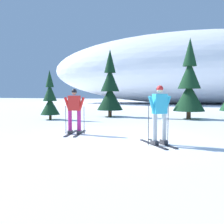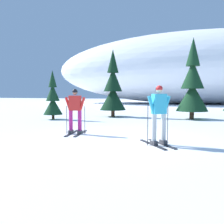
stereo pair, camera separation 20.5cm
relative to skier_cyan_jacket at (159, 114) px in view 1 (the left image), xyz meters
name	(u,v)px [view 1 (the left image)]	position (x,y,z in m)	size (l,w,h in m)	color
ground_plane	(127,139)	(-1.20, 0.74, -0.98)	(120.00, 120.00, 0.00)	white
skier_cyan_jacket	(159,114)	(0.00, 0.00, 0.00)	(1.31, 1.57, 1.84)	black
skier_red_jacket	(74,110)	(-3.38, 1.18, -0.04)	(0.84, 1.71, 1.77)	black
pine_tree_far_left	(50,99)	(-7.11, 5.84, 0.28)	(1.16, 1.16, 2.99)	#47301E
pine_tree_left	(110,89)	(-4.15, 8.68, 0.93)	(1.76, 1.76, 4.56)	#47301E
pine_tree_center_left	(189,85)	(0.99, 8.50, 1.11)	(1.92, 1.92, 4.98)	#47301E
snow_ridge_background	(191,69)	(1.60, 31.67, 4.24)	(43.42, 16.97, 10.43)	white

